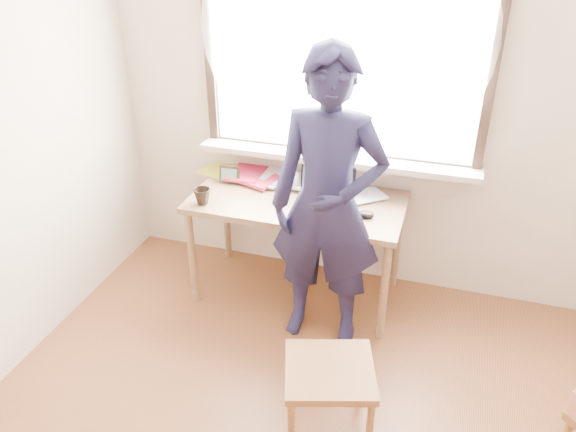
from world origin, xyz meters
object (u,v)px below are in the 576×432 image
(laptop, at_px, (326,198))
(person, at_px, (328,206))
(desk, at_px, (297,210))
(work_chair, at_px, (329,379))
(mug_dark, at_px, (202,196))
(mug_white, at_px, (289,181))

(laptop, bearing_deg, person, -75.31)
(desk, xyz_separation_m, work_chair, (0.49, -1.10, -0.29))
(laptop, bearing_deg, work_chair, -74.58)
(desk, bearing_deg, mug_dark, -157.48)
(mug_dark, xyz_separation_m, work_chair, (1.04, -0.87, -0.41))
(mug_dark, height_order, work_chair, mug_dark)
(work_chair, bearing_deg, person, 105.70)
(laptop, relative_size, mug_white, 2.85)
(mug_white, xyz_separation_m, work_chair, (0.59, -1.24, -0.41))
(desk, distance_m, work_chair, 1.23)
(laptop, xyz_separation_m, mug_white, (-0.29, 0.17, -0.00))
(mug_dark, relative_size, person, 0.06)
(mug_dark, xyz_separation_m, person, (0.83, -0.10, 0.12))
(desk, distance_m, laptop, 0.24)
(mug_dark, distance_m, work_chair, 1.42)
(laptop, xyz_separation_m, person, (0.08, -0.30, 0.11))
(laptop, xyz_separation_m, work_chair, (0.29, -1.07, -0.42))
(laptop, height_order, mug_dark, laptop)
(mug_dark, bearing_deg, person, -7.08)
(person, bearing_deg, mug_white, 127.02)
(mug_white, xyz_separation_m, mug_dark, (-0.46, -0.37, -0.00))
(desk, relative_size, person, 0.76)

